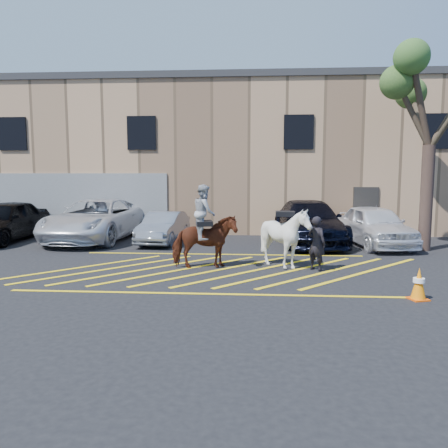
# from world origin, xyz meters

# --- Properties ---
(ground) EXTENTS (90.00, 90.00, 0.00)m
(ground) POSITION_xyz_m (0.00, 0.00, 0.00)
(ground) COLOR black
(ground) RESTS_ON ground
(car_black_suv) EXTENTS (2.04, 5.00, 1.70)m
(car_black_suv) POSITION_xyz_m (-9.25, 4.57, 0.85)
(car_black_suv) COLOR black
(car_black_suv) RESTS_ON ground
(car_white_pickup) EXTENTS (3.32, 6.39, 1.72)m
(car_white_pickup) POSITION_xyz_m (-5.54, 5.17, 0.86)
(car_white_pickup) COLOR silver
(car_white_pickup) RESTS_ON ground
(car_silver_sedan) EXTENTS (1.63, 3.88, 1.25)m
(car_silver_sedan) POSITION_xyz_m (-2.58, 4.67, 0.62)
(car_silver_sedan) COLOR gray
(car_silver_sedan) RESTS_ON ground
(car_blue_suv) EXTENTS (2.67, 5.93, 1.69)m
(car_blue_suv) POSITION_xyz_m (3.28, 5.04, 0.84)
(car_blue_suv) COLOR black
(car_blue_suv) RESTS_ON ground
(car_white_suv) EXTENTS (2.49, 4.85, 1.58)m
(car_white_suv) POSITION_xyz_m (5.74, 4.46, 0.79)
(car_white_suv) COLOR white
(car_white_suv) RESTS_ON ground
(handler) EXTENTS (0.68, 0.67, 1.58)m
(handler) POSITION_xyz_m (2.87, -0.08, 0.79)
(handler) COLOR black
(handler) RESTS_ON ground
(warehouse) EXTENTS (32.42, 10.20, 7.30)m
(warehouse) POSITION_xyz_m (-0.01, 11.99, 3.65)
(warehouse) COLOR tan
(warehouse) RESTS_ON ground
(hatching_zone) EXTENTS (12.60, 5.12, 0.01)m
(hatching_zone) POSITION_xyz_m (-0.00, -0.30, 0.01)
(hatching_zone) COLOR yellow
(hatching_zone) RESTS_ON ground
(mounted_bay) EXTENTS (2.01, 1.22, 2.48)m
(mounted_bay) POSITION_xyz_m (-0.40, -0.02, 1.00)
(mounted_bay) COLOR #602916
(mounted_bay) RESTS_ON ground
(saddled_white) EXTENTS (1.56, 1.73, 1.82)m
(saddled_white) POSITION_xyz_m (1.97, 0.18, 0.92)
(saddled_white) COLOR silver
(saddled_white) RESTS_ON ground
(traffic_cone) EXTENTS (0.47, 0.47, 0.73)m
(traffic_cone) POSITION_xyz_m (4.72, -2.93, 0.37)
(traffic_cone) COLOR #E54D09
(traffic_cone) RESTS_ON ground
(tree) EXTENTS (3.99, 4.37, 7.31)m
(tree) POSITION_xyz_m (7.27, 3.54, 5.69)
(tree) COLOR #47332B
(tree) RESTS_ON ground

